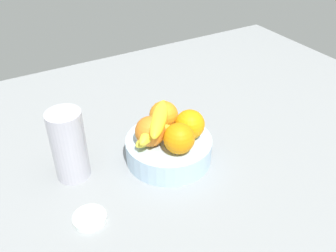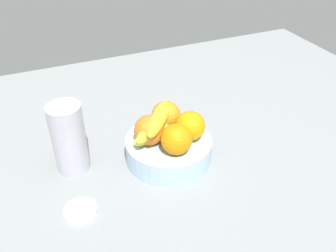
{
  "view_description": "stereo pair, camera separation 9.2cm",
  "coord_description": "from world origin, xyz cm",
  "px_view_note": "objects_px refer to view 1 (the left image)",
  "views": [
    {
      "loc": [
        -40.44,
        -66.14,
        63.8
      ],
      "look_at": [
        -2.34,
        0.39,
        10.38
      ],
      "focal_mm": 38.87,
      "sensor_mm": 36.0,
      "label": 1
    },
    {
      "loc": [
        -32.24,
        -70.21,
        63.8
      ],
      "look_at": [
        -2.34,
        0.39,
        10.38
      ],
      "focal_mm": 38.87,
      "sensor_mm": 36.0,
      "label": 2
    }
  ],
  "objects_px": {
    "orange_back_left": "(179,138)",
    "thermos_tumbler": "(69,145)",
    "orange_front_right": "(164,115)",
    "jar_lid": "(90,218)",
    "orange_front_left": "(190,124)",
    "fruit_bowl": "(168,148)",
    "banana_bunch": "(158,125)",
    "orange_center": "(150,131)"
  },
  "relations": [
    {
      "from": "orange_back_left",
      "to": "thermos_tumbler",
      "type": "distance_m",
      "value": 0.27
    },
    {
      "from": "orange_front_left",
      "to": "jar_lid",
      "type": "xyz_separation_m",
      "value": [
        -0.31,
        -0.08,
        -0.1
      ]
    },
    {
      "from": "fruit_bowl",
      "to": "orange_front_left",
      "type": "height_order",
      "value": "orange_front_left"
    },
    {
      "from": "orange_front_right",
      "to": "jar_lid",
      "type": "xyz_separation_m",
      "value": [
        -0.28,
        -0.15,
        -0.1
      ]
    },
    {
      "from": "orange_front_right",
      "to": "orange_back_left",
      "type": "distance_m",
      "value": 0.11
    },
    {
      "from": "orange_front_right",
      "to": "fruit_bowl",
      "type": "bearing_deg",
      "value": -107.27
    },
    {
      "from": "orange_front_left",
      "to": "thermos_tumbler",
      "type": "bearing_deg",
      "value": 164.71
    },
    {
      "from": "orange_back_left",
      "to": "thermos_tumbler",
      "type": "relative_size",
      "value": 0.42
    },
    {
      "from": "orange_center",
      "to": "jar_lid",
      "type": "relative_size",
      "value": 1.04
    },
    {
      "from": "orange_front_right",
      "to": "thermos_tumbler",
      "type": "xyz_separation_m",
      "value": [
        -0.26,
        0.01,
        -0.01
      ]
    },
    {
      "from": "fruit_bowl",
      "to": "orange_front_right",
      "type": "distance_m",
      "value": 0.09
    },
    {
      "from": "jar_lid",
      "to": "orange_center",
      "type": "bearing_deg",
      "value": 26.77
    },
    {
      "from": "fruit_bowl",
      "to": "thermos_tumbler",
      "type": "xyz_separation_m",
      "value": [
        -0.24,
        0.06,
        0.06
      ]
    },
    {
      "from": "orange_back_left",
      "to": "jar_lid",
      "type": "bearing_deg",
      "value": -170.25
    },
    {
      "from": "fruit_bowl",
      "to": "banana_bunch",
      "type": "relative_size",
      "value": 1.3
    },
    {
      "from": "thermos_tumbler",
      "to": "jar_lid",
      "type": "relative_size",
      "value": 2.49
    },
    {
      "from": "banana_bunch",
      "to": "fruit_bowl",
      "type": "bearing_deg",
      "value": -30.82
    },
    {
      "from": "orange_center",
      "to": "thermos_tumbler",
      "type": "relative_size",
      "value": 0.42
    },
    {
      "from": "fruit_bowl",
      "to": "orange_center",
      "type": "distance_m",
      "value": 0.09
    },
    {
      "from": "fruit_bowl",
      "to": "jar_lid",
      "type": "distance_m",
      "value": 0.28
    },
    {
      "from": "jar_lid",
      "to": "orange_front_left",
      "type": "bearing_deg",
      "value": 14.72
    },
    {
      "from": "orange_front_left",
      "to": "jar_lid",
      "type": "height_order",
      "value": "orange_front_left"
    },
    {
      "from": "orange_front_left",
      "to": "fruit_bowl",
      "type": "bearing_deg",
      "value": 158.44
    },
    {
      "from": "orange_front_right",
      "to": "orange_back_left",
      "type": "height_order",
      "value": "same"
    },
    {
      "from": "orange_front_right",
      "to": "orange_center",
      "type": "height_order",
      "value": "same"
    },
    {
      "from": "orange_front_right",
      "to": "orange_center",
      "type": "distance_m",
      "value": 0.08
    },
    {
      "from": "fruit_bowl",
      "to": "orange_front_left",
      "type": "relative_size",
      "value": 2.92
    },
    {
      "from": "banana_bunch",
      "to": "thermos_tumbler",
      "type": "bearing_deg",
      "value": 168.12
    },
    {
      "from": "orange_back_left",
      "to": "jar_lid",
      "type": "height_order",
      "value": "orange_back_left"
    },
    {
      "from": "thermos_tumbler",
      "to": "fruit_bowl",
      "type": "bearing_deg",
      "value": -13.87
    },
    {
      "from": "orange_front_left",
      "to": "orange_front_right",
      "type": "distance_m",
      "value": 0.08
    },
    {
      "from": "orange_front_left",
      "to": "orange_front_right",
      "type": "xyz_separation_m",
      "value": [
        -0.04,
        0.07,
        0.0
      ]
    },
    {
      "from": "fruit_bowl",
      "to": "thermos_tumbler",
      "type": "bearing_deg",
      "value": 166.13
    },
    {
      "from": "fruit_bowl",
      "to": "orange_center",
      "type": "relative_size",
      "value": 2.92
    },
    {
      "from": "orange_center",
      "to": "orange_back_left",
      "type": "relative_size",
      "value": 1.0
    },
    {
      "from": "thermos_tumbler",
      "to": "jar_lid",
      "type": "bearing_deg",
      "value": -95.96
    },
    {
      "from": "banana_bunch",
      "to": "orange_center",
      "type": "bearing_deg",
      "value": -157.98
    },
    {
      "from": "thermos_tumbler",
      "to": "orange_front_left",
      "type": "bearing_deg",
      "value": -15.29
    },
    {
      "from": "banana_bunch",
      "to": "jar_lid",
      "type": "bearing_deg",
      "value": -153.75
    },
    {
      "from": "fruit_bowl",
      "to": "orange_center",
      "type": "bearing_deg",
      "value": 176.67
    },
    {
      "from": "orange_center",
      "to": "orange_back_left",
      "type": "bearing_deg",
      "value": -52.63
    },
    {
      "from": "fruit_bowl",
      "to": "jar_lid",
      "type": "xyz_separation_m",
      "value": [
        -0.26,
        -0.1,
        -0.03
      ]
    }
  ]
}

